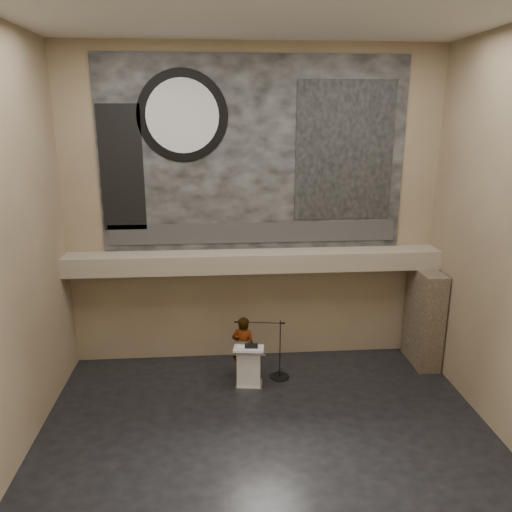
{
  "coord_description": "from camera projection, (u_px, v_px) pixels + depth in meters",
  "views": [
    {
      "loc": [
        -0.98,
        -9.2,
        6.73
      ],
      "look_at": [
        0.0,
        3.2,
        3.2
      ],
      "focal_mm": 35.0,
      "sensor_mm": 36.0,
      "label": 1
    }
  ],
  "objects": [
    {
      "name": "wall_front",
      "position": [
        305.0,
        338.0,
        5.73
      ],
      "size": [
        10.0,
        0.02,
        8.5
      ],
      "primitive_type": "cube",
      "color": "#816A51",
      "rests_on": "floor"
    },
    {
      "name": "stone_pier",
      "position": [
        424.0,
        317.0,
        13.73
      ],
      "size": [
        0.6,
        1.4,
        2.7
      ],
      "primitive_type": "cube",
      "color": "#44382A",
      "rests_on": "floor"
    },
    {
      "name": "sprinkler_right",
      "position": [
        325.0,
        270.0,
        13.55
      ],
      "size": [
        0.04,
        0.04,
        0.06
      ],
      "primitive_type": "cylinder",
      "color": "#B2893D",
      "rests_on": "soffit"
    },
    {
      "name": "soffit",
      "position": [
        255.0,
        261.0,
        13.38
      ],
      "size": [
        10.0,
        0.8,
        0.5
      ],
      "primitive_type": "cube",
      "color": "gray",
      "rests_on": "wall_back"
    },
    {
      "name": "papers",
      "position": [
        242.0,
        348.0,
        12.46
      ],
      "size": [
        0.24,
        0.31,
        0.0
      ],
      "primitive_type": "cube",
      "rotation": [
        0.0,
        0.0,
        0.1
      ],
      "color": "white",
      "rests_on": "lectern"
    },
    {
      "name": "mic_stand",
      "position": [
        278.0,
        369.0,
        13.21
      ],
      "size": [
        1.44,
        0.52,
        1.62
      ],
      "rotation": [
        0.0,
        0.0,
        -0.14
      ],
      "color": "black",
      "rests_on": "floor"
    },
    {
      "name": "banner_clock_rim",
      "position": [
        182.0,
        116.0,
        12.53
      ],
      "size": [
        2.3,
        0.02,
        2.3
      ],
      "primitive_type": "cylinder",
      "rotation": [
        1.57,
        0.0,
        0.0
      ],
      "color": "black",
      "rests_on": "banner"
    },
    {
      "name": "sprinkler_left",
      "position": [
        195.0,
        273.0,
        13.28
      ],
      "size": [
        0.04,
        0.04,
        0.06
      ],
      "primitive_type": "cylinder",
      "color": "#B2893D",
      "rests_on": "soffit"
    },
    {
      "name": "banner",
      "position": [
        254.0,
        156.0,
        12.98
      ],
      "size": [
        8.0,
        0.05,
        5.0
      ],
      "primitive_type": "cube",
      "color": "black",
      "rests_on": "wall_back"
    },
    {
      "name": "banner_brick_print",
      "position": [
        122.0,
        169.0,
        12.77
      ],
      "size": [
        1.1,
        0.02,
        3.2
      ],
      "primitive_type": "cube",
      "color": "black",
      "rests_on": "banner"
    },
    {
      "name": "speaker_person",
      "position": [
        244.0,
        348.0,
        13.03
      ],
      "size": [
        0.73,
        0.59,
        1.72
      ],
      "primitive_type": "imported",
      "rotation": [
        0.0,
        0.0,
        2.81
      ],
      "color": "beige",
      "rests_on": "floor"
    },
    {
      "name": "banner_text_strip",
      "position": [
        254.0,
        233.0,
        13.5
      ],
      "size": [
        7.76,
        0.02,
        0.55
      ],
      "primitive_type": "cube",
      "color": "#2B2B2B",
      "rests_on": "banner"
    },
    {
      "name": "floor",
      "position": [
        268.0,
        439.0,
        10.73
      ],
      "size": [
        10.0,
        10.0,
        0.0
      ],
      "primitive_type": "plane",
      "color": "black",
      "rests_on": "ground"
    },
    {
      "name": "wall_back",
      "position": [
        254.0,
        210.0,
        13.41
      ],
      "size": [
        10.0,
        0.02,
        8.5
      ],
      "primitive_type": "cube",
      "color": "#816A51",
      "rests_on": "floor"
    },
    {
      "name": "binder",
      "position": [
        251.0,
        346.0,
        12.55
      ],
      "size": [
        0.35,
        0.29,
        0.04
      ],
      "primitive_type": "cube",
      "rotation": [
        0.0,
        0.0,
        -0.09
      ],
      "color": "black",
      "rests_on": "lectern"
    },
    {
      "name": "wall_left",
      "position": [
        0.0,
        254.0,
        9.19
      ],
      "size": [
        0.02,
        8.0,
        8.5
      ],
      "primitive_type": "cube",
      "color": "#816A51",
      "rests_on": "floor"
    },
    {
      "name": "ceiling",
      "position": [
        271.0,
        6.0,
        8.41
      ],
      "size": [
        10.0,
        10.0,
        0.0
      ],
      "primitive_type": "plane",
      "color": "silver",
      "rests_on": "wall_back"
    },
    {
      "name": "banner_building_print",
      "position": [
        345.0,
        151.0,
        13.1
      ],
      "size": [
        2.6,
        0.02,
        3.6
      ],
      "primitive_type": "cube",
      "color": "black",
      "rests_on": "banner"
    },
    {
      "name": "lectern",
      "position": [
        249.0,
        367.0,
        12.68
      ],
      "size": [
        0.81,
        0.62,
        1.14
      ],
      "rotation": [
        0.0,
        0.0,
        -0.12
      ],
      "color": "silver",
      "rests_on": "floor"
    },
    {
      "name": "banner_clock_face",
      "position": [
        182.0,
        116.0,
        12.51
      ],
      "size": [
        1.84,
        0.02,
        1.84
      ],
      "primitive_type": "cylinder",
      "rotation": [
        1.57,
        0.0,
        0.0
      ],
      "color": "silver",
      "rests_on": "banner"
    }
  ]
}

